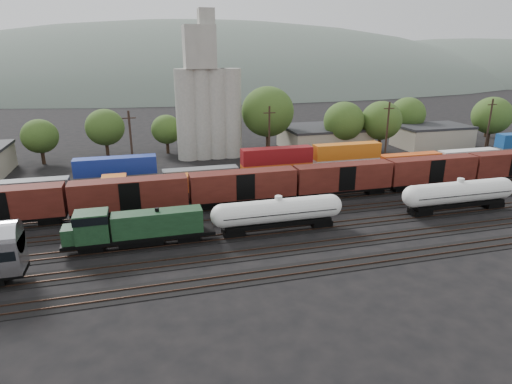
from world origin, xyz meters
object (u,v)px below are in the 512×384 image
object	(u,v)px
green_locomotive	(131,227)
grain_silo	(208,103)
orange_locomotive	(146,188)
tank_car_a	(278,212)

from	to	relation	value
green_locomotive	grain_silo	distance (m)	44.72
orange_locomotive	tank_car_a	bearing A→B (deg)	-44.60
tank_car_a	orange_locomotive	world-z (taller)	tank_car_a
orange_locomotive	grain_silo	size ratio (longest dim) A/B	0.58
tank_car_a	grain_silo	xyz separation A→B (m)	(-1.58, 41.00, 8.67)
grain_silo	tank_car_a	bearing A→B (deg)	-87.80
green_locomotive	orange_locomotive	world-z (taller)	green_locomotive
green_locomotive	grain_silo	size ratio (longest dim) A/B	0.57
green_locomotive	grain_silo	xyz separation A→B (m)	(15.56, 41.00, 8.75)
green_locomotive	orange_locomotive	xyz separation A→B (m)	(1.93, 15.00, -0.10)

